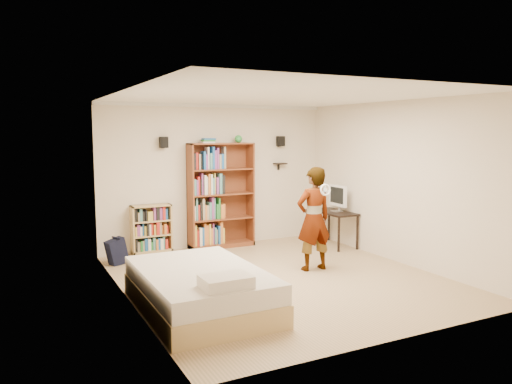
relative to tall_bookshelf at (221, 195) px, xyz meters
The scene contains 14 objects.
ground 2.52m from the tall_bookshelf, 90.45° to the right, with size 4.50×5.00×0.01m, color tan.
room_shell 2.44m from the tall_bookshelf, 90.45° to the right, with size 4.52×5.02×2.71m.
crown_molding 2.86m from the tall_bookshelf, 90.45° to the right, with size 4.50×5.00×0.06m.
speaker_left 1.47m from the tall_bookshelf, behind, with size 0.14×0.12×0.20m, color black.
speaker_right 1.67m from the tall_bookshelf, ahead, with size 0.14×0.12×0.20m, color black.
wall_shelf 1.45m from the tall_bookshelf, ahead, with size 0.25×0.16×0.03m, color black.
tall_bookshelf is the anchor object (origin of this frame).
low_bookshelf 1.45m from the tall_bookshelf, behind, with size 0.71×0.27×0.89m, color tan, non-canonical shape.
computer_desk 2.25m from the tall_bookshelf, 24.34° to the right, with size 0.49×0.98×0.67m, color black, non-canonical shape.
imac 2.21m from the tall_bookshelf, 24.54° to the right, with size 0.10×0.50×0.50m, color white, non-canonical shape.
daybed 3.45m from the tall_bookshelf, 117.25° to the right, with size 1.40×2.15×0.64m, color white, non-canonical shape.
person 2.25m from the tall_bookshelf, 72.27° to the right, with size 0.60×0.39×1.64m, color black.
wii_wheel 2.56m from the tall_bookshelf, 74.38° to the right, with size 0.19×0.19×0.03m, color white.
navy_bag 2.23m from the tall_bookshelf, 168.56° to the right, with size 0.33×0.22×0.45m, color black, non-canonical shape.
Camera 1 is at (-3.60, -6.33, 2.18)m, focal length 35.00 mm.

